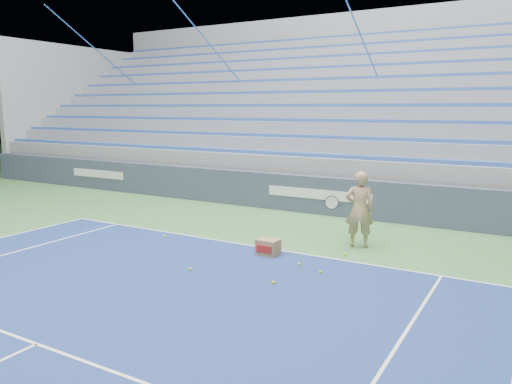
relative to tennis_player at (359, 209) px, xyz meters
The scene contains 11 objects.
sponsor_barrier 3.55m from the tennis_player, 126.79° to the left, with size 30.00×0.32×1.10m.
bleachers 8.93m from the tennis_player, 103.93° to the left, with size 31.00×9.15×7.30m.
tennis_player is the anchor object (origin of this frame).
ball_box 2.24m from the tennis_player, 132.25° to the right, with size 0.46×0.36×0.34m.
tennis_ball_0 4.00m from the tennis_player, 124.56° to the right, with size 0.07×0.07×0.07m, color #C3E02E.
tennis_ball_1 4.62m from the tennis_player, 159.84° to the right, with size 0.07×0.07×0.07m, color #C3E02E.
tennis_ball_2 2.15m from the tennis_player, 106.07° to the right, with size 0.07×0.07×0.07m, color #C3E02E.
tennis_ball_3 3.75m from the tennis_player, 162.25° to the right, with size 0.07×0.07×0.07m, color #C3E02E.
tennis_ball_4 3.23m from the tennis_player, 99.12° to the right, with size 0.07×0.07×0.07m, color #C3E02E.
tennis_ball_5 2.30m from the tennis_player, 89.96° to the right, with size 0.07×0.07×0.07m, color #C3E02E.
tennis_ball_6 1.17m from the tennis_player, 90.09° to the right, with size 0.07×0.07×0.07m, color #C3E02E.
Camera 1 is at (5.56, 2.55, 3.08)m, focal length 35.00 mm.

